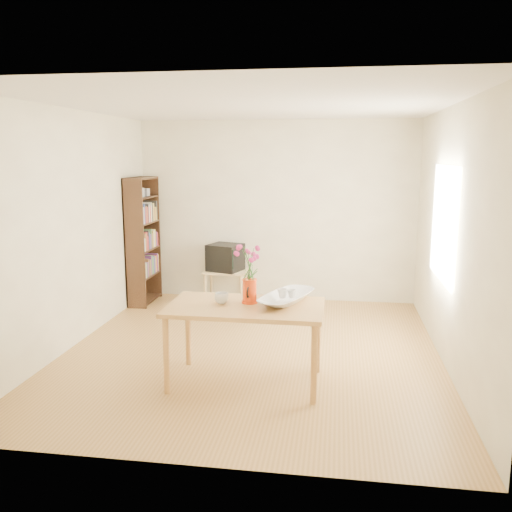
% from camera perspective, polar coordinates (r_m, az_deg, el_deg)
% --- Properties ---
extents(room, '(4.50, 4.50, 4.50)m').
position_cam_1_polar(room, '(5.67, -0.16, 2.45)').
color(room, olive).
rests_on(room, ground).
extents(table, '(1.43, 0.82, 0.75)m').
position_cam_1_polar(table, '(5.00, -1.12, -6.08)').
color(table, '#AB753A').
rests_on(table, ground).
extents(tv_stand, '(0.60, 0.45, 0.46)m').
position_cam_1_polar(tv_stand, '(7.87, -3.22, -2.04)').
color(tv_stand, tan).
rests_on(tv_stand, ground).
extents(bookshelf, '(0.28, 0.70, 1.80)m').
position_cam_1_polar(bookshelf, '(7.89, -11.77, 1.14)').
color(bookshelf, black).
rests_on(bookshelf, ground).
extents(pitcher, '(0.15, 0.23, 0.23)m').
position_cam_1_polar(pitcher, '(5.03, -0.68, -3.80)').
color(pitcher, '#E73D0D').
rests_on(pitcher, table).
extents(flowers, '(0.26, 0.26, 0.37)m').
position_cam_1_polar(flowers, '(4.96, -0.69, -0.48)').
color(flowers, '#D13180').
rests_on(flowers, pitcher).
extents(mug, '(0.14, 0.14, 0.10)m').
position_cam_1_polar(mug, '(5.03, -3.65, -4.45)').
color(mug, white).
rests_on(mug, table).
extents(bowl, '(0.65, 0.65, 0.47)m').
position_cam_1_polar(bowl, '(5.02, 3.26, -2.28)').
color(bowl, white).
rests_on(bowl, table).
extents(teacup_a, '(0.08, 0.08, 0.07)m').
position_cam_1_polar(teacup_a, '(5.04, 2.80, -2.75)').
color(teacup_a, white).
rests_on(teacup_a, bowl).
extents(teacup_b, '(0.09, 0.09, 0.06)m').
position_cam_1_polar(teacup_b, '(5.05, 3.79, -2.77)').
color(teacup_b, white).
rests_on(teacup_b, bowl).
extents(television, '(0.55, 0.53, 0.38)m').
position_cam_1_polar(television, '(7.82, -3.23, -0.10)').
color(television, black).
rests_on(television, tv_stand).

